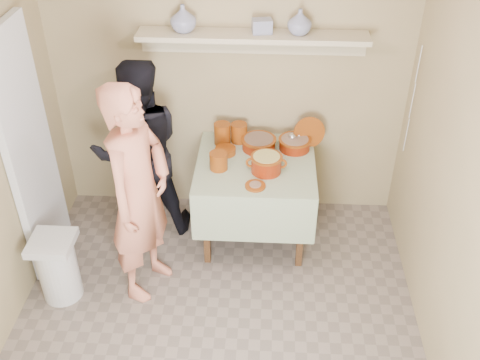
# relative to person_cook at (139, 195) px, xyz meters

# --- Properties ---
(ground) EXTENTS (3.50, 3.50, 0.00)m
(ground) POSITION_rel_person_cook_xyz_m (0.57, -0.63, -0.87)
(ground) COLOR #726359
(ground) RESTS_ON ground
(tile_panel) EXTENTS (0.06, 0.70, 2.00)m
(tile_panel) POSITION_rel_person_cook_xyz_m (-0.89, 0.32, 0.13)
(tile_panel) COLOR silver
(tile_panel) RESTS_ON ground
(plate_stack_a) EXTENTS (0.14, 0.14, 0.19)m
(plate_stack_a) POSITION_rel_person_cook_xyz_m (0.52, 0.93, -0.02)
(plate_stack_a) COLOR #6D2D0B
(plate_stack_a) RESTS_ON serving_table
(plate_stack_b) EXTENTS (0.14, 0.14, 0.17)m
(plate_stack_b) POSITION_rel_person_cook_xyz_m (0.67, 0.97, -0.03)
(plate_stack_b) COLOR #6D2D0B
(plate_stack_b) RESTS_ON serving_table
(bowl_stack) EXTENTS (0.15, 0.15, 0.15)m
(bowl_stack) POSITION_rel_person_cook_xyz_m (0.53, 0.54, -0.04)
(bowl_stack) COLOR #6D2D0B
(bowl_stack) RESTS_ON serving_table
(empty_bowl) EXTENTS (0.17, 0.17, 0.05)m
(empty_bowl) POSITION_rel_person_cook_xyz_m (0.56, 0.77, -0.09)
(empty_bowl) COLOR #6D2D0B
(empty_bowl) RESTS_ON serving_table
(propped_lid) EXTENTS (0.28, 0.13, 0.27)m
(propped_lid) POSITION_rel_person_cook_xyz_m (1.26, 0.95, 0.01)
(propped_lid) COLOR #6D2D0B
(propped_lid) RESTS_ON serving_table
(vase_right) EXTENTS (0.21, 0.21, 0.19)m
(vase_right) POSITION_rel_person_cook_xyz_m (1.13, 1.00, 0.94)
(vase_right) COLOR navy
(vase_right) RESTS_ON wall_shelf
(vase_left) EXTENTS (0.26, 0.26, 0.21)m
(vase_left) POSITION_rel_person_cook_xyz_m (0.23, 1.01, 0.95)
(vase_left) COLOR navy
(vase_left) RESTS_ON wall_shelf
(ceramic_box) EXTENTS (0.17, 0.13, 0.11)m
(ceramic_box) POSITION_rel_person_cook_xyz_m (0.84, 1.01, 0.90)
(ceramic_box) COLOR navy
(ceramic_box) RESTS_ON wall_shelf
(person_cook) EXTENTS (0.61, 0.74, 1.75)m
(person_cook) POSITION_rel_person_cook_xyz_m (0.00, 0.00, 0.00)
(person_cook) COLOR #CA7257
(person_cook) RESTS_ON ground
(person_helper) EXTENTS (0.94, 0.83, 1.62)m
(person_helper) POSITION_rel_person_cook_xyz_m (-0.14, 0.68, -0.07)
(person_helper) COLOR black
(person_helper) RESTS_ON ground
(room_shell) EXTENTS (3.04, 3.54, 2.62)m
(room_shell) POSITION_rel_person_cook_xyz_m (0.57, -0.63, 0.74)
(room_shell) COLOR tan
(room_shell) RESTS_ON ground
(serving_table) EXTENTS (0.97, 0.97, 0.76)m
(serving_table) POSITION_rel_person_cook_xyz_m (0.82, 0.65, -0.23)
(serving_table) COLOR #4C2D16
(serving_table) RESTS_ON ground
(cazuela_meat_a) EXTENTS (0.30, 0.30, 0.10)m
(cazuela_meat_a) POSITION_rel_person_cook_xyz_m (0.84, 0.86, -0.06)
(cazuela_meat_a) COLOR #621507
(cazuela_meat_a) RESTS_ON serving_table
(cazuela_meat_b) EXTENTS (0.28, 0.28, 0.10)m
(cazuela_meat_b) POSITION_rel_person_cook_xyz_m (1.14, 0.87, -0.06)
(cazuela_meat_b) COLOR #621507
(cazuela_meat_b) RESTS_ON serving_table
(ladle) EXTENTS (0.08, 0.26, 0.19)m
(ladle) POSITION_rel_person_cook_xyz_m (1.12, 0.88, -0.00)
(ladle) COLOR silver
(ladle) RESTS_ON cazuela_meat_b
(cazuela_rice) EXTENTS (0.33, 0.25, 0.14)m
(cazuela_rice) POSITION_rel_person_cook_xyz_m (0.91, 0.52, -0.03)
(cazuela_rice) COLOR #621507
(cazuela_rice) RESTS_ON serving_table
(front_plate) EXTENTS (0.16, 0.16, 0.03)m
(front_plate) POSITION_rel_person_cook_xyz_m (0.83, 0.30, -0.10)
(front_plate) COLOR #6D2D0B
(front_plate) RESTS_ON serving_table
(wall_shelf) EXTENTS (1.80, 0.25, 0.21)m
(wall_shelf) POSITION_rel_person_cook_xyz_m (0.77, 1.02, 0.80)
(wall_shelf) COLOR #BEB08D
(wall_shelf) RESTS_ON room_shell
(trash_bin) EXTENTS (0.32, 0.32, 0.56)m
(trash_bin) POSITION_rel_person_cook_xyz_m (-0.65, -0.16, -0.59)
(trash_bin) COLOR silver
(trash_bin) RESTS_ON ground
(electrical_cord) EXTENTS (0.01, 0.05, 0.90)m
(electrical_cord) POSITION_rel_person_cook_xyz_m (2.04, 0.85, 0.38)
(electrical_cord) COLOR silver
(electrical_cord) RESTS_ON wall_shelf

